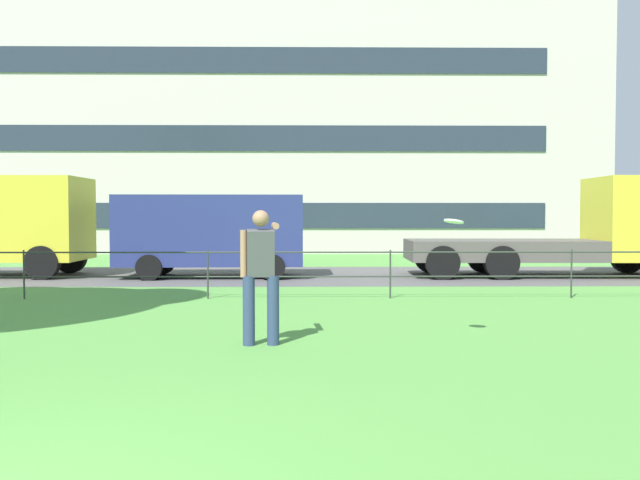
{
  "coord_description": "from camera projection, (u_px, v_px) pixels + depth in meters",
  "views": [
    {
      "loc": [
        2.1,
        -3.58,
        1.74
      ],
      "look_at": [
        2.26,
        7.91,
        1.3
      ],
      "focal_mm": 38.43,
      "sensor_mm": 36.0,
      "label": 1
    }
  ],
  "objects": [
    {
      "name": "apartment_building_background",
      "position": [
        203.0,
        55.0,
        36.27
      ],
      "size": [
        37.94,
        14.73,
        20.29
      ],
      "color": "beige",
      "rests_on": "ground"
    },
    {
      "name": "panel_van_far_right",
      "position": [
        212.0,
        231.0,
        18.74
      ],
      "size": [
        5.05,
        2.2,
        2.24
      ],
      "color": "navy",
      "rests_on": "ground"
    },
    {
      "name": "person_thrower",
      "position": [
        261.0,
        272.0,
        9.02
      ],
      "size": [
        0.51,
        0.8,
        1.78
      ],
      "color": "navy",
      "rests_on": "ground"
    },
    {
      "name": "street_strip",
      "position": [
        236.0,
        275.0,
        19.27
      ],
      "size": [
        80.0,
        6.05,
        0.01
      ],
      "primitive_type": "cube",
      "color": "#565454",
      "rests_on": "ground"
    },
    {
      "name": "frisbee",
      "position": [
        454.0,
        221.0,
        9.34
      ],
      "size": [
        0.38,
        0.38,
        0.07
      ],
      "color": "white"
    },
    {
      "name": "park_fence",
      "position": [
        208.0,
        266.0,
        13.98
      ],
      "size": [
        29.96,
        0.04,
        1.0
      ],
      "color": "#333833",
      "rests_on": "ground"
    },
    {
      "name": "flatbed_truck_center",
      "position": [
        580.0,
        232.0,
        19.01
      ],
      "size": [
        7.35,
        2.56,
        2.75
      ],
      "color": "yellow",
      "rests_on": "ground"
    }
  ]
}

